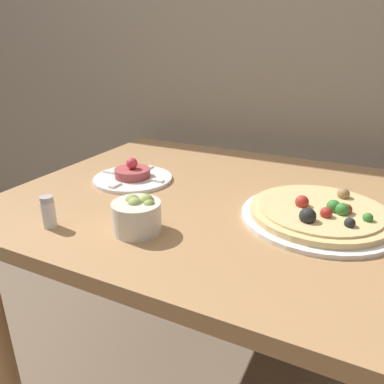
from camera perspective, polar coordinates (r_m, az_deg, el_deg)
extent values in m
cube|color=#AD7F51|center=(1.00, 3.40, -1.37)|extent=(1.04, 0.88, 0.03)
cylinder|color=#AD7F51|center=(1.22, -27.22, -20.24)|extent=(0.06, 0.06, 0.71)
cylinder|color=#AD7F51|center=(1.66, -6.51, -5.76)|extent=(0.06, 0.06, 0.71)
cylinder|color=#AD7F51|center=(1.45, 26.92, -12.77)|extent=(0.06, 0.06, 0.71)
cylinder|color=white|center=(0.91, 18.74, -3.63)|extent=(0.35, 0.35, 0.01)
cylinder|color=#E5C17F|center=(0.90, 18.83, -2.94)|extent=(0.31, 0.31, 0.01)
cylinder|color=#E0C684|center=(0.90, 18.90, -2.38)|extent=(0.28, 0.28, 0.00)
sphere|color=black|center=(0.82, 17.21, -3.52)|extent=(0.04, 0.04, 0.04)
sphere|color=#387F33|center=(0.88, 21.92, -2.51)|extent=(0.03, 0.03, 0.03)
sphere|color=#387F33|center=(0.89, 20.75, -2.09)|extent=(0.03, 0.03, 0.03)
sphere|color=#997047|center=(0.97, 22.08, -0.29)|extent=(0.03, 0.03, 0.03)
sphere|color=#B22D23|center=(0.89, 16.41, -1.47)|extent=(0.03, 0.03, 0.03)
sphere|color=#387F33|center=(0.87, 25.23, -3.57)|extent=(0.02, 0.02, 0.02)
sphere|color=#B22D23|center=(0.89, 22.48, -2.47)|extent=(0.02, 0.02, 0.02)
sphere|color=#B22D23|center=(0.85, 19.77, -3.03)|extent=(0.03, 0.03, 0.03)
sphere|color=black|center=(0.83, 22.91, -4.38)|extent=(0.02, 0.02, 0.02)
cylinder|color=white|center=(1.11, -9.00, 2.03)|extent=(0.23, 0.23, 0.01)
cylinder|color=#A84747|center=(1.10, -9.06, 2.90)|extent=(0.10, 0.10, 0.03)
sphere|color=#E0384C|center=(1.09, -9.15, 4.34)|extent=(0.03, 0.03, 0.03)
cube|color=white|center=(1.06, -5.35, 1.78)|extent=(0.04, 0.02, 0.01)
cube|color=white|center=(1.17, -6.71, 3.66)|extent=(0.02, 0.04, 0.01)
cube|color=white|center=(1.15, -12.41, 3.01)|extent=(0.04, 0.02, 0.01)
cube|color=white|center=(1.04, -11.61, 1.03)|extent=(0.02, 0.04, 0.01)
cylinder|color=silver|center=(0.80, -8.41, -3.79)|extent=(0.10, 0.10, 0.07)
sphere|color=#8EA34C|center=(0.79, -8.06, -1.97)|extent=(0.02, 0.02, 0.02)
sphere|color=#A3B25B|center=(0.79, -8.71, -1.98)|extent=(0.03, 0.03, 0.03)
sphere|color=#8EA34C|center=(0.78, -6.54, -2.12)|extent=(0.03, 0.03, 0.03)
sphere|color=#A3B25B|center=(0.80, -7.02, -1.50)|extent=(0.04, 0.04, 0.04)
sphere|color=#8EA34C|center=(0.81, -9.05, -1.48)|extent=(0.03, 0.03, 0.03)
cylinder|color=silver|center=(0.87, -20.98, -3.21)|extent=(0.03, 0.03, 0.06)
cylinder|color=#B2B2B7|center=(0.86, -21.31, -1.03)|extent=(0.03, 0.03, 0.01)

